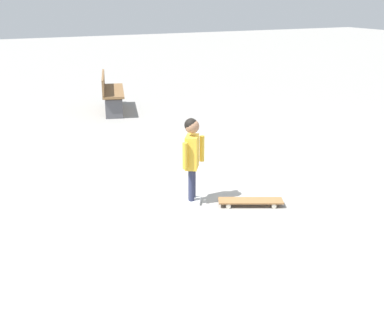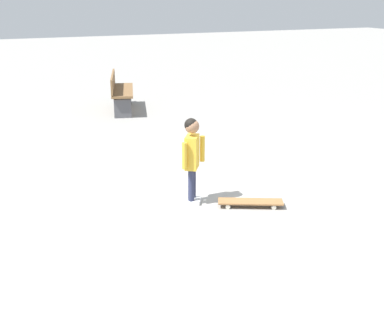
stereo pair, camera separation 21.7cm
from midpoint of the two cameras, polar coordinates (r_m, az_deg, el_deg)
The scene contains 4 objects.
ground_plane at distance 6.50m, azimuth 2.05°, elevation -3.17°, with size 50.00×50.00×0.00m, color gray.
child_person at distance 5.80m, azimuth -1.06°, elevation 0.99°, with size 0.28×0.36×1.06m.
skateboard at distance 5.95m, azimuth 5.80°, elevation -4.78°, with size 0.51×0.78×0.07m.
street_bench at distance 10.84m, azimuth -10.01°, elevation 7.83°, with size 1.66×0.87×0.80m.
Camera 1 is at (5.30, -2.90, 2.42)m, focal length 45.82 mm.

